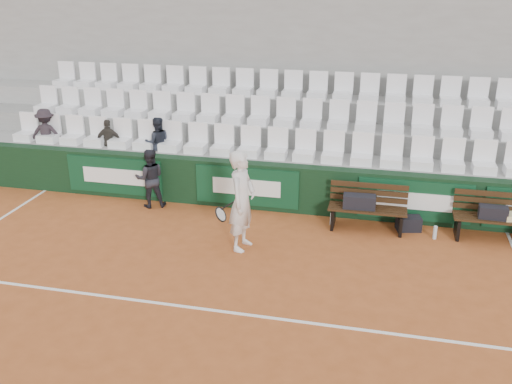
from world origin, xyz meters
name	(u,v)px	position (x,y,z in m)	size (l,w,h in m)	color
ground	(199,309)	(0.00, 0.00, 0.00)	(80.00, 80.00, 0.00)	#A95326
court_baseline	(199,308)	(0.00, 0.00, 0.00)	(18.00, 0.06, 0.01)	white
back_barrier	(261,186)	(0.07, 3.99, 0.50)	(18.00, 0.34, 1.00)	black
grandstand_tier_front	(264,176)	(0.00, 4.62, 0.50)	(18.00, 0.95, 1.00)	#989895
grandstand_tier_mid	(273,153)	(0.00, 5.58, 0.72)	(18.00, 0.95, 1.45)	gray
grandstand_tier_back	(280,133)	(0.00, 6.53, 0.95)	(18.00, 0.95, 1.90)	#989895
grandstand_rear_wall	(286,79)	(0.00, 7.15, 2.20)	(18.00, 0.30, 4.40)	gray
seat_row_front	(262,143)	(0.00, 4.45, 1.31)	(11.90, 0.44, 0.63)	white
seat_row_mid	(272,112)	(0.00, 5.40, 1.77)	(11.90, 0.44, 0.63)	white
seat_row_back	(280,84)	(0.00, 6.35, 2.21)	(11.90, 0.44, 0.63)	silver
bench_left	(367,219)	(2.32, 3.41, 0.23)	(1.50, 0.56, 0.45)	#362010
bench_right	(494,229)	(4.66, 3.48, 0.23)	(1.50, 0.56, 0.45)	#352010
sports_bag_left	(359,202)	(2.15, 3.39, 0.58)	(0.62, 0.26, 0.26)	black
sports_bag_right	(493,212)	(4.60, 3.45, 0.57)	(0.51, 0.24, 0.24)	black
sports_bag_ground	(409,223)	(3.12, 3.56, 0.14)	(0.46, 0.28, 0.28)	black
water_bottle_near	(332,219)	(1.64, 3.47, 0.13)	(0.07, 0.07, 0.26)	silver
water_bottle_far	(435,232)	(3.60, 3.27, 0.13)	(0.07, 0.07, 0.26)	silver
tennis_player	(242,201)	(0.14, 2.11, 0.92)	(0.77, 0.73, 1.85)	silver
ball_kid	(150,178)	(-2.24, 3.56, 0.64)	(0.62, 0.48, 1.28)	black
spectator_a	(44,115)	(-5.19, 4.50, 1.61)	(0.78, 0.45, 1.21)	black
spectator_b	(107,123)	(-3.61, 4.50, 1.52)	(0.61, 0.26, 1.05)	#2E2A25
spectator_c	(156,123)	(-2.42, 4.50, 1.58)	(0.57, 0.44, 1.17)	black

